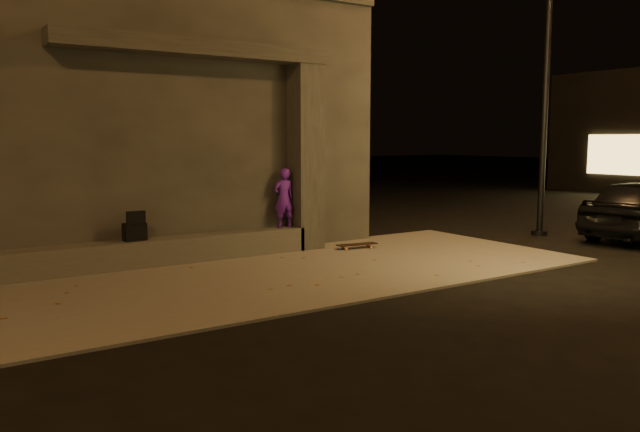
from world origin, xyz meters
TOP-DOWN VIEW (x-y plane):
  - ground at (0.00, 0.00)m, footprint 120.00×120.00m
  - sidewalk at (0.00, 2.00)m, footprint 11.00×4.40m
  - building at (-1.00, 6.49)m, footprint 9.00×5.10m
  - ledge at (-1.50, 3.75)m, footprint 6.00×0.55m
  - column at (1.70, 3.75)m, footprint 0.55×0.55m
  - canopy at (-0.50, 3.80)m, footprint 5.00×0.70m
  - skateboarder at (1.20, 3.75)m, footprint 0.44×0.30m
  - backpack at (-1.73, 3.75)m, footprint 0.38×0.25m
  - skateboard at (2.50, 3.10)m, footprint 0.86×0.35m
  - street_lamp_2 at (7.24, 2.40)m, footprint 0.36×0.36m

SIDE VIEW (x-z plane):
  - ground at x=0.00m, z-range 0.00..0.00m
  - sidewalk at x=0.00m, z-range 0.00..0.04m
  - skateboard at x=2.50m, z-range 0.07..0.16m
  - ledge at x=-1.50m, z-range 0.04..0.49m
  - backpack at x=-1.73m, z-range 0.41..0.93m
  - skateboarder at x=1.20m, z-range 0.49..1.64m
  - column at x=1.70m, z-range 0.04..3.64m
  - building at x=-1.00m, z-range -0.01..5.22m
  - canopy at x=-0.50m, z-range 3.64..3.92m
  - street_lamp_2 at x=7.24m, z-range 0.49..8.15m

